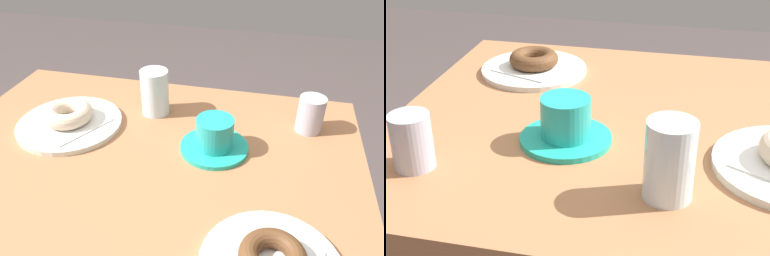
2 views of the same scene
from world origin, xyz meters
TOP-DOWN VIEW (x-y plane):
  - table at (0.00, 0.00)m, footprint 0.91×0.72m
  - plate_chocolate_ring at (-0.28, 0.19)m, footprint 0.21×0.21m
  - napkin_chocolate_ring at (-0.28, 0.19)m, footprint 0.16×0.16m
  - donut_chocolate_ring at (-0.28, 0.19)m, footprint 0.10×0.10m
  - water_glass at (0.03, -0.20)m, footprint 0.07×0.07m
  - coffee_cup at (-0.14, -0.08)m, footprint 0.15×0.15m
  - sugar_jar at (-0.34, -0.21)m, footprint 0.06×0.06m

SIDE VIEW (x-z plane):
  - table at x=0.00m, z-range 0.26..0.99m
  - plate_chocolate_ring at x=-0.28m, z-range 0.73..0.75m
  - napkin_chocolate_ring at x=-0.28m, z-range 0.75..0.75m
  - donut_chocolate_ring at x=-0.28m, z-range 0.75..0.78m
  - coffee_cup at x=-0.14m, z-range 0.73..0.80m
  - sugar_jar at x=-0.34m, z-range 0.73..0.82m
  - water_glass at x=0.03m, z-range 0.73..0.85m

